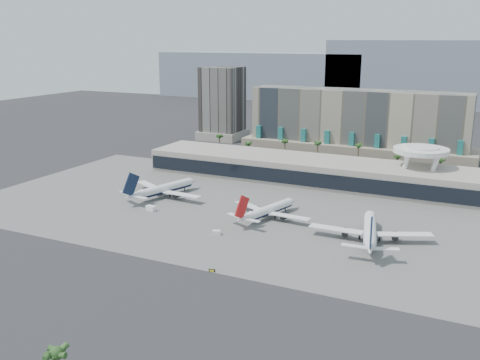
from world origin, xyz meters
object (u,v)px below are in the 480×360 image
at_px(airliner_centre, 268,210).
at_px(taxiway_sign, 212,271).
at_px(service_vehicle_b, 217,232).
at_px(service_vehicle_a, 151,208).
at_px(airliner_right, 370,231).
at_px(airliner_left, 164,189).

bearing_deg(airliner_centre, taxiway_sign, -69.77).
bearing_deg(service_vehicle_b, service_vehicle_a, 144.22).
distance_m(airliner_right, service_vehicle_b, 56.76).
relative_size(airliner_centre, service_vehicle_a, 8.71).
height_order(airliner_centre, taxiway_sign, airliner_centre).
bearing_deg(airliner_centre, service_vehicle_a, -149.39).
relative_size(airliner_right, taxiway_sign, 21.84).
bearing_deg(service_vehicle_b, airliner_right, 1.75).
xyz_separation_m(airliner_right, service_vehicle_a, (-92.83, -4.53, -2.96)).
bearing_deg(airliner_centre, airliner_left, -171.47).
relative_size(airliner_centre, service_vehicle_b, 12.25).
xyz_separation_m(airliner_centre, airliner_right, (43.50, -8.23, 0.61)).
bearing_deg(taxiway_sign, service_vehicle_a, 126.66).
xyz_separation_m(airliner_left, service_vehicle_a, (6.65, -20.21, -2.76)).
distance_m(airliner_right, service_vehicle_a, 92.99).
xyz_separation_m(airliner_left, airliner_right, (99.48, -15.68, 0.20)).
bearing_deg(service_vehicle_b, airliner_centre, 51.92).
height_order(airliner_right, service_vehicle_b, airliner_right).
height_order(airliner_left, taxiway_sign, airliner_left).
height_order(airliner_centre, service_vehicle_a, airliner_centre).
distance_m(airliner_centre, service_vehicle_b, 28.28).
height_order(service_vehicle_b, taxiway_sign, service_vehicle_b).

